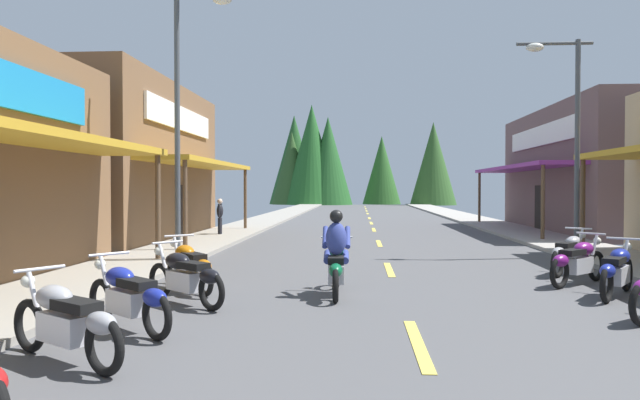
{
  "coord_description": "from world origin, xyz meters",
  "views": [
    {
      "loc": [
        -0.75,
        0.89,
        1.95
      ],
      "look_at": [
        -2.4,
        25.54,
        1.46
      ],
      "focal_mm": 31.96,
      "sensor_mm": 36.0,
      "label": 1
    }
  ],
  "objects_px": {
    "motorcycle_parked_right_5": "(578,261)",
    "motorcycle_parked_left_1": "(66,320)",
    "motorcycle_parked_right_4": "(617,270)",
    "pedestrian_by_shop": "(220,215)",
    "motorcycle_parked_right_6": "(570,253)",
    "motorcycle_parked_left_3": "(185,276)",
    "streetlamp_left": "(188,91)",
    "motorcycle_parked_left_2": "(128,296)",
    "streetlamp_right": "(566,116)",
    "motorcycle_parked_left_4": "(190,265)",
    "rider_cruising_lead": "(336,260)"
  },
  "relations": [
    {
      "from": "streetlamp_right",
      "to": "motorcycle_parked_right_5",
      "type": "bearing_deg",
      "value": -106.62
    },
    {
      "from": "streetlamp_right",
      "to": "motorcycle_parked_left_3",
      "type": "height_order",
      "value": "streetlamp_right"
    },
    {
      "from": "motorcycle_parked_right_5",
      "to": "motorcycle_parked_left_2",
      "type": "xyz_separation_m",
      "value": [
        -7.58,
        -4.24,
        0.0
      ]
    },
    {
      "from": "streetlamp_left",
      "to": "motorcycle_parked_left_1",
      "type": "xyz_separation_m",
      "value": [
        1.11,
        -8.32,
        -3.98
      ]
    },
    {
      "from": "motorcycle_parked_right_4",
      "to": "pedestrian_by_shop",
      "type": "height_order",
      "value": "pedestrian_by_shop"
    },
    {
      "from": "motorcycle_parked_left_2",
      "to": "streetlamp_left",
      "type": "bearing_deg",
      "value": -41.01
    },
    {
      "from": "motorcycle_parked_right_6",
      "to": "streetlamp_left",
      "type": "bearing_deg",
      "value": 122.62
    },
    {
      "from": "motorcycle_parked_left_2",
      "to": "motorcycle_parked_right_4",
      "type": "bearing_deg",
      "value": -120.29
    },
    {
      "from": "motorcycle_parked_left_2",
      "to": "pedestrian_by_shop",
      "type": "bearing_deg",
      "value": -41.99
    },
    {
      "from": "motorcycle_parked_right_4",
      "to": "motorcycle_parked_right_5",
      "type": "height_order",
      "value": "same"
    },
    {
      "from": "motorcycle_parked_left_2",
      "to": "motorcycle_parked_left_3",
      "type": "bearing_deg",
      "value": -58.85
    },
    {
      "from": "streetlamp_left",
      "to": "motorcycle_parked_right_4",
      "type": "bearing_deg",
      "value": -23.39
    },
    {
      "from": "motorcycle_parked_left_4",
      "to": "motorcycle_parked_left_3",
      "type": "bearing_deg",
      "value": 154.99
    },
    {
      "from": "streetlamp_left",
      "to": "motorcycle_parked_left_3",
      "type": "relative_size",
      "value": 4.03
    },
    {
      "from": "motorcycle_parked_left_1",
      "to": "pedestrian_by_shop",
      "type": "height_order",
      "value": "pedestrian_by_shop"
    },
    {
      "from": "motorcycle_parked_right_5",
      "to": "motorcycle_parked_left_4",
      "type": "height_order",
      "value": "same"
    },
    {
      "from": "motorcycle_parked_right_4",
      "to": "motorcycle_parked_left_3",
      "type": "relative_size",
      "value": 1.03
    },
    {
      "from": "rider_cruising_lead",
      "to": "pedestrian_by_shop",
      "type": "xyz_separation_m",
      "value": [
        -5.17,
        12.26,
        0.23
      ]
    },
    {
      "from": "rider_cruising_lead",
      "to": "motorcycle_parked_left_2",
      "type": "bearing_deg",
      "value": 134.5
    },
    {
      "from": "motorcycle_parked_left_3",
      "to": "rider_cruising_lead",
      "type": "bearing_deg",
      "value": -118.97
    },
    {
      "from": "motorcycle_parked_left_2",
      "to": "pedestrian_by_shop",
      "type": "relative_size",
      "value": 1.12
    },
    {
      "from": "streetlamp_right",
      "to": "rider_cruising_lead",
      "type": "distance_m",
      "value": 9.33
    },
    {
      "from": "motorcycle_parked_right_5",
      "to": "motorcycle_parked_left_1",
      "type": "height_order",
      "value": "same"
    },
    {
      "from": "streetlamp_right",
      "to": "motorcycle_parked_left_3",
      "type": "bearing_deg",
      "value": -140.81
    },
    {
      "from": "streetlamp_left",
      "to": "streetlamp_right",
      "type": "xyz_separation_m",
      "value": [
        10.2,
        2.05,
        -0.47
      ]
    },
    {
      "from": "motorcycle_parked_left_1",
      "to": "motorcycle_parked_right_4",
      "type": "bearing_deg",
      "value": -118.93
    },
    {
      "from": "streetlamp_left",
      "to": "motorcycle_parked_right_4",
      "type": "height_order",
      "value": "streetlamp_left"
    },
    {
      "from": "streetlamp_left",
      "to": "motorcycle_parked_left_4",
      "type": "xyz_separation_m",
      "value": [
        1.15,
        -3.77,
        -3.98
      ]
    },
    {
      "from": "motorcycle_parked_left_4",
      "to": "motorcycle_parked_left_2",
      "type": "bearing_deg",
      "value": 142.6
    },
    {
      "from": "motorcycle_parked_left_1",
      "to": "motorcycle_parked_left_3",
      "type": "relative_size",
      "value": 1.08
    },
    {
      "from": "motorcycle_parked_right_5",
      "to": "motorcycle_parked_left_1",
      "type": "bearing_deg",
      "value": 174.03
    },
    {
      "from": "motorcycle_parked_left_1",
      "to": "motorcycle_parked_left_3",
      "type": "xyz_separation_m",
      "value": [
        0.35,
        3.25,
        0.0
      ]
    },
    {
      "from": "motorcycle_parked_right_4",
      "to": "pedestrian_by_shop",
      "type": "distance_m",
      "value": 15.84
    },
    {
      "from": "streetlamp_right",
      "to": "motorcycle_parked_left_4",
      "type": "relative_size",
      "value": 3.54
    },
    {
      "from": "motorcycle_parked_left_1",
      "to": "motorcycle_parked_left_3",
      "type": "height_order",
      "value": "same"
    },
    {
      "from": "streetlamp_right",
      "to": "motorcycle_parked_left_1",
      "type": "relative_size",
      "value": 3.28
    },
    {
      "from": "motorcycle_parked_left_3",
      "to": "motorcycle_parked_right_5",
      "type": "bearing_deg",
      "value": -122.82
    },
    {
      "from": "motorcycle_parked_left_4",
      "to": "motorcycle_parked_left_1",
      "type": "bearing_deg",
      "value": 140.74
    },
    {
      "from": "pedestrian_by_shop",
      "to": "motorcycle_parked_right_4",
      "type": "bearing_deg",
      "value": -53.91
    },
    {
      "from": "motorcycle_parked_right_4",
      "to": "motorcycle_parked_left_2",
      "type": "bearing_deg",
      "value": 146.91
    },
    {
      "from": "motorcycle_parked_left_3",
      "to": "motorcycle_parked_left_4",
      "type": "bearing_deg",
      "value": -37.5
    },
    {
      "from": "motorcycle_parked_right_6",
      "to": "motorcycle_parked_left_1",
      "type": "xyz_separation_m",
      "value": [
        -8.07,
        -7.18,
        0.0
      ]
    },
    {
      "from": "streetlamp_right",
      "to": "pedestrian_by_shop",
      "type": "relative_size",
      "value": 3.97
    },
    {
      "from": "motorcycle_parked_right_5",
      "to": "motorcycle_parked_left_4",
      "type": "xyz_separation_m",
      "value": [
        -7.65,
        -1.15,
        0.0
      ]
    },
    {
      "from": "motorcycle_parked_left_4",
      "to": "pedestrian_by_shop",
      "type": "xyz_separation_m",
      "value": [
        -2.35,
        11.98,
        0.4
      ]
    },
    {
      "from": "motorcycle_parked_left_1",
      "to": "motorcycle_parked_right_5",
      "type": "bearing_deg",
      "value": -111.65
    },
    {
      "from": "motorcycle_parked_left_4",
      "to": "pedestrian_by_shop",
      "type": "height_order",
      "value": "pedestrian_by_shop"
    },
    {
      "from": "motorcycle_parked_left_1",
      "to": "pedestrian_by_shop",
      "type": "xyz_separation_m",
      "value": [
        -2.32,
        16.53,
        0.4
      ]
    },
    {
      "from": "rider_cruising_lead",
      "to": "motorcycle_parked_right_6",
      "type": "bearing_deg",
      "value": -62.15
    },
    {
      "from": "motorcycle_parked_left_3",
      "to": "pedestrian_by_shop",
      "type": "height_order",
      "value": "pedestrian_by_shop"
    }
  ]
}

